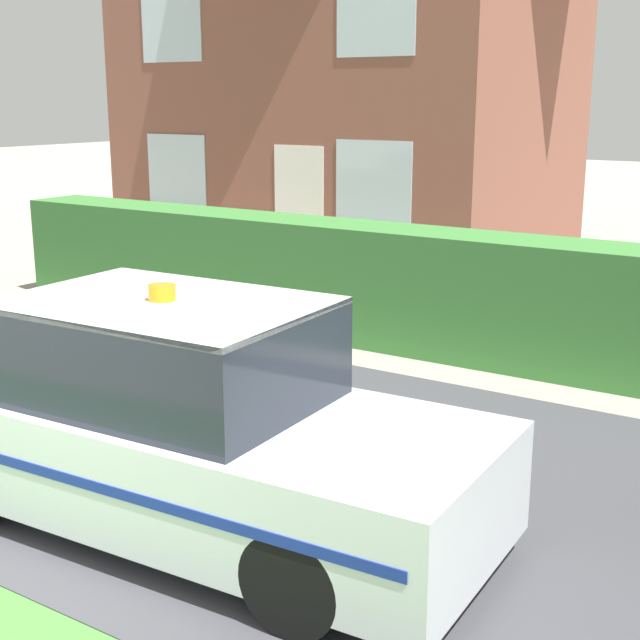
% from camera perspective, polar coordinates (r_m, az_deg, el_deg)
% --- Properties ---
extents(road_strip, '(28.00, 5.10, 0.01)m').
position_cam_1_polar(road_strip, '(7.65, -4.73, -8.22)').
color(road_strip, '#424247').
rests_on(road_strip, ground).
extents(garden_hedge, '(13.88, 0.88, 1.41)m').
position_cam_1_polar(garden_hedge, '(10.19, 9.89, 1.44)').
color(garden_hedge, '#3D7F38').
rests_on(garden_hedge, ground).
extents(police_car, '(4.42, 1.84, 1.69)m').
position_cam_1_polar(police_car, '(6.18, -9.05, -6.53)').
color(police_car, black).
rests_on(police_car, road_strip).
extents(house_left, '(8.06, 5.96, 7.74)m').
position_cam_1_polar(house_left, '(18.06, 2.14, 17.42)').
color(house_left, brown).
rests_on(house_left, ground).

